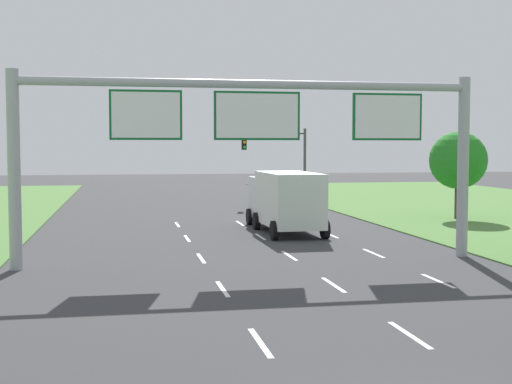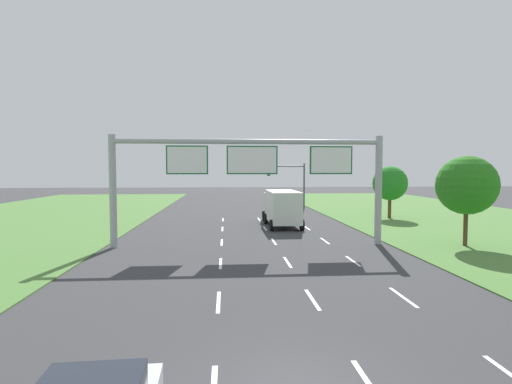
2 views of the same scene
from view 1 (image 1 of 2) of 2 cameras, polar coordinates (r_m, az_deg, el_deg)
name	(u,v)px [view 1 (image 1 of 2)]	position (r m, az deg, el deg)	size (l,w,h in m)	color
lane_dashes_inner_left	(260,342)	(16.09, 0.34, -11.94)	(0.14, 50.40, 0.01)	white
lane_dashes_inner_right	(409,335)	(17.08, 12.16, -11.09)	(0.14, 50.40, 0.01)	white
box_truck	(285,199)	(35.92, 2.30, -0.57)	(2.76, 7.69, 3.04)	silver
sign_gantry	(257,130)	(26.31, 0.06, 5.00)	(17.24, 0.44, 7.00)	#9EA0A5
traffic_light_mast	(279,152)	(51.63, 1.85, 3.19)	(4.76, 0.49, 5.60)	#47494F
roadside_tree_far	(458,160)	(43.40, 15.87, 2.44)	(3.37, 3.37, 5.18)	#513823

